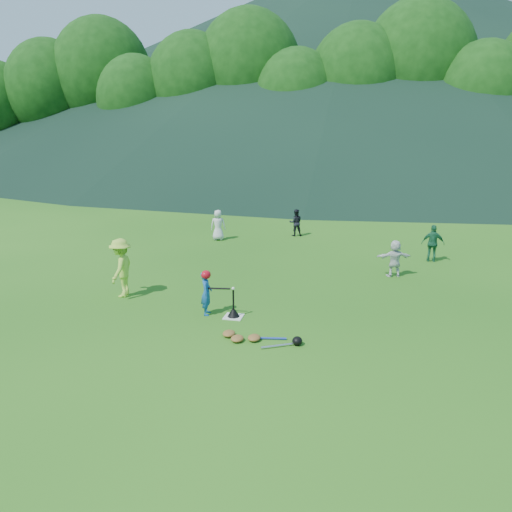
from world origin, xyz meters
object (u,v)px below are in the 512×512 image
Objects in this scene: home_plate at (234,317)px; batting_tee at (233,312)px; equipment_pile at (254,338)px; fielder_a at (218,225)px; fielder_b at (296,223)px; fielder_d at (395,258)px; adult_coach at (121,268)px; fielder_c at (433,243)px; batter_child at (206,293)px.

batting_tee is at bearing 0.00° from home_plate.
fielder_a is at bearing 111.42° from equipment_pile.
home_plate is at bearing 123.05° from equipment_pile.
fielder_d reaches higher than fielder_b.
adult_coach is 1.26× the size of fielder_c.
fielder_a is 8.44m from batting_tee.
equipment_pile is (1.50, -1.27, -0.49)m from batter_child.
equipment_pile is at bearing 77.46° from fielder_b.
adult_coach reaches higher than home_plate.
fielder_a is at bearing -45.18° from fielder_d.
equipment_pile reaches higher than home_plate.
fielder_a reaches higher than fielder_b.
fielder_d is (3.96, 4.35, 0.56)m from home_plate.
batting_tee is at bearing 123.05° from equipment_pile.
fielder_b reaches higher than batting_tee.
fielder_b is at bearing -70.18° from fielder_d.
fielder_a is at bearing 169.19° from adult_coach.
fielder_b is 9.42m from batting_tee.
fielder_c is 2.47m from fielder_d.
batter_child is at bearing 25.62° from fielder_d.
adult_coach is 8.13m from fielder_d.
fielder_d is at bearing 109.44° from adult_coach.
fielder_a is at bearing -8.47° from fielder_c.
fielder_a reaches higher than batter_child.
batting_tee is (-3.96, -4.35, -0.45)m from fielder_d.
batter_child is 6.34m from fielder_d.
fielder_b is at bearing -164.88° from fielder_a.
fielder_c is 1.87× the size of batting_tee.
fielder_b is (0.15, 9.41, 0.56)m from home_plate.
batter_child is at bearing 176.32° from home_plate.
fielder_b reaches higher than batter_child.
fielder_a is 7.65m from fielder_d.
fielder_c is (8.10, -1.52, 0.02)m from fielder_a.
adult_coach is 3.54m from batting_tee.
batter_child is 0.82m from batting_tee.
adult_coach is at bearing 34.99° from fielder_c.
fielder_d is at bearing 47.74° from home_plate.
fielder_a reaches higher than batting_tee.
equipment_pile is at bearing -56.95° from batting_tee.
batting_tee is at bearing 98.16° from fielder_a.
home_plate is 8.35m from fielder_c.
home_plate is 9.42m from fielder_b.
fielder_a is 1.08× the size of fielder_d.
equipment_pile is (0.65, -10.63, -0.50)m from fielder_b.
equipment_pile is at bearing 57.48° from adult_coach.
fielder_c reaches higher than equipment_pile.
fielder_b is (3.52, 8.57, -0.24)m from adult_coach.
batter_child reaches higher than home_plate.
fielder_c is at bearing 158.13° from fielder_a.
adult_coach reaches higher than equipment_pile.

